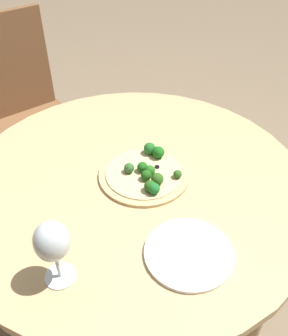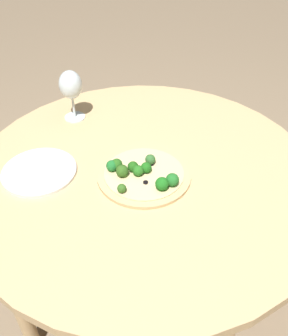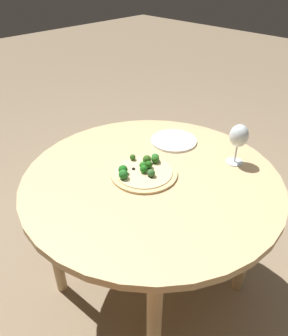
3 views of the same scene
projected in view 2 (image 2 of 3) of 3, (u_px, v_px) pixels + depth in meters
The scene contains 5 objects.
ground_plane at pixel (144, 298), 1.55m from camera, with size 12.00×12.00×0.00m, color #847056.
dining_table at pixel (144, 188), 1.14m from camera, with size 1.03×1.03×0.70m.
pizza at pixel (143, 174), 1.06m from camera, with size 0.27×0.27×0.05m.
wine_glass at pixel (71, 86), 1.23m from camera, with size 0.08×0.08×0.17m.
plate_near at pixel (39, 171), 1.08m from camera, with size 0.21×0.21×0.01m.
Camera 2 is at (0.28, -0.79, 1.41)m, focal length 40.00 mm.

